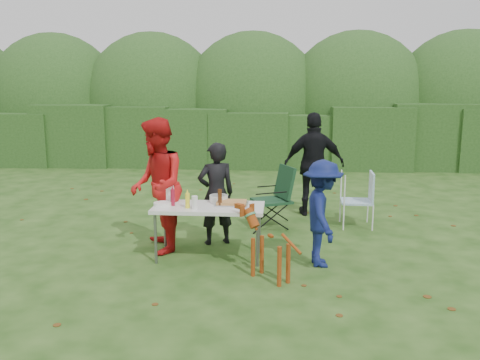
# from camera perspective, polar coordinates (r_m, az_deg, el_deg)

# --- Properties ---
(ground) EXTENTS (80.00, 80.00, 0.00)m
(ground) POSITION_cam_1_polar(r_m,az_deg,el_deg) (7.01, -3.18, -9.08)
(ground) COLOR #1E4211
(hedge_row) EXTENTS (22.00, 1.40, 1.70)m
(hedge_row) POSITION_cam_1_polar(r_m,az_deg,el_deg) (14.64, 1.04, 4.80)
(hedge_row) COLOR #23471C
(hedge_row) RESTS_ON ground
(shrub_backdrop) EXTENTS (20.00, 2.60, 3.20)m
(shrub_backdrop) POSITION_cam_1_polar(r_m,az_deg,el_deg) (16.17, 1.41, 8.04)
(shrub_backdrop) COLOR #3D6628
(shrub_backdrop) RESTS_ON ground
(folding_table) EXTENTS (1.50, 0.70, 0.74)m
(folding_table) POSITION_cam_1_polar(r_m,az_deg,el_deg) (6.94, -3.52, -3.35)
(folding_table) COLOR silver
(folding_table) RESTS_ON ground
(person_cook) EXTENTS (0.66, 0.56, 1.54)m
(person_cook) POSITION_cam_1_polar(r_m,az_deg,el_deg) (7.56, -2.70, -1.54)
(person_cook) COLOR black
(person_cook) RESTS_ON ground
(person_red_jacket) EXTENTS (0.98, 1.11, 1.92)m
(person_red_jacket) POSITION_cam_1_polar(r_m,az_deg,el_deg) (7.26, -9.31, -0.64)
(person_red_jacket) COLOR red
(person_red_jacket) RESTS_ON ground
(person_black_puffy) EXTENTS (1.15, 0.59, 1.88)m
(person_black_puffy) POSITION_cam_1_polar(r_m,az_deg,el_deg) (9.29, 8.31, 1.75)
(person_black_puffy) COLOR black
(person_black_puffy) RESTS_ON ground
(child) EXTENTS (0.61, 0.96, 1.41)m
(child) POSITION_cam_1_polar(r_m,az_deg,el_deg) (6.75, 9.23, -3.72)
(child) COLOR #0F1951
(child) RESTS_ON ground
(dog) EXTENTS (0.90, 0.87, 0.85)m
(dog) POSITION_cam_1_polar(r_m,az_deg,el_deg) (6.25, 3.44, -7.45)
(dog) COLOR #873710
(dog) RESTS_ON ground
(camping_chair) EXTENTS (0.87, 0.87, 1.04)m
(camping_chair) POSITION_cam_1_polar(r_m,az_deg,el_deg) (8.46, 3.57, -1.92)
(camping_chair) COLOR #183C23
(camping_chair) RESTS_ON ground
(lawn_chair) EXTENTS (0.58, 0.58, 0.94)m
(lawn_chair) POSITION_cam_1_polar(r_m,az_deg,el_deg) (8.75, 12.96, -2.09)
(lawn_chair) COLOR #5492B8
(lawn_chair) RESTS_ON ground
(food_tray) EXTENTS (0.45, 0.30, 0.02)m
(food_tray) POSITION_cam_1_polar(r_m,az_deg,el_deg) (6.97, -0.95, -2.73)
(food_tray) COLOR #B7B7BA
(food_tray) RESTS_ON folding_table
(focaccia_bread) EXTENTS (0.40, 0.26, 0.04)m
(focaccia_bread) POSITION_cam_1_polar(r_m,az_deg,el_deg) (6.97, -0.96, -2.51)
(focaccia_bread) COLOR #C58847
(focaccia_bread) RESTS_ON food_tray
(mustard_bottle) EXTENTS (0.06, 0.06, 0.20)m
(mustard_bottle) POSITION_cam_1_polar(r_m,az_deg,el_deg) (6.81, -5.92, -2.33)
(mustard_bottle) COLOR yellow
(mustard_bottle) RESTS_ON folding_table
(ketchup_bottle) EXTENTS (0.06, 0.06, 0.22)m
(ketchup_bottle) POSITION_cam_1_polar(r_m,az_deg,el_deg) (6.97, -7.57, -1.98)
(ketchup_bottle) COLOR maroon
(ketchup_bottle) RESTS_ON folding_table
(beer_bottle) EXTENTS (0.06, 0.06, 0.24)m
(beer_bottle) POSITION_cam_1_polar(r_m,az_deg,el_deg) (6.86, -2.28, -2.02)
(beer_bottle) COLOR #47230F
(beer_bottle) RESTS_ON folding_table
(paper_towel_roll) EXTENTS (0.12, 0.12, 0.26)m
(paper_towel_roll) POSITION_cam_1_polar(r_m,az_deg,el_deg) (7.15, -7.88, -1.50)
(paper_towel_roll) COLOR white
(paper_towel_roll) RESTS_ON folding_table
(cup_stack) EXTENTS (0.08, 0.08, 0.18)m
(cup_stack) POSITION_cam_1_polar(r_m,az_deg,el_deg) (6.74, -5.10, -2.55)
(cup_stack) COLOR white
(cup_stack) RESTS_ON folding_table
(pasta_bowl) EXTENTS (0.26, 0.26, 0.10)m
(pasta_bowl) POSITION_cam_1_polar(r_m,az_deg,el_deg) (7.13, -2.40, -2.09)
(pasta_bowl) COLOR silver
(pasta_bowl) RESTS_ON folding_table
(plate_stack) EXTENTS (0.24, 0.24, 0.05)m
(plate_stack) POSITION_cam_1_polar(r_m,az_deg,el_deg) (6.99, -8.70, -2.69)
(plate_stack) COLOR white
(plate_stack) RESTS_ON folding_table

